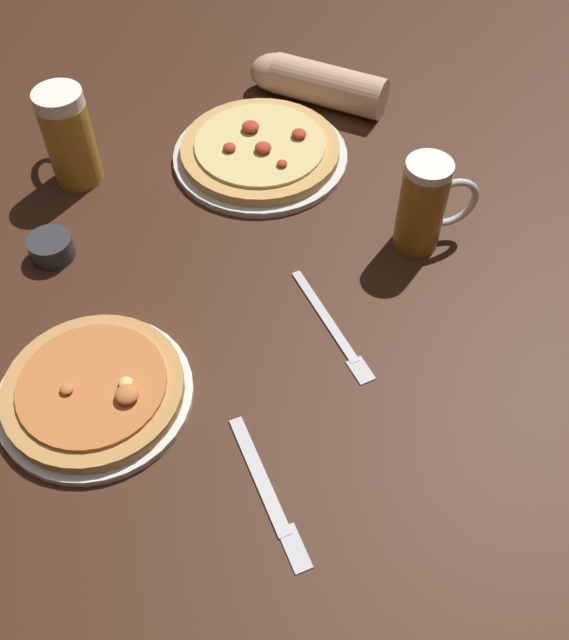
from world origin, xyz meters
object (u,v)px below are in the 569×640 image
object	(u,v)px
ramekin_sauce	(51,247)
diner_arm	(313,82)
pizza_plate_far	(260,151)
pizza_plate_near	(94,391)
beer_mug_amber	(68,136)
fork_left	(332,326)
beer_mug_dark	(425,205)
knife_right	(270,491)

from	to	relation	value
ramekin_sauce	diner_arm	xyz separation A→B (m)	(0.37, 0.48, 0.02)
pizza_plate_far	diner_arm	distance (m)	0.21
pizza_plate_near	diner_arm	size ratio (longest dim) A/B	0.98
beer_mug_amber	fork_left	xyz separation A→B (m)	(0.48, -0.28, -0.08)
pizza_plate_far	beer_mug_dark	xyz separation A→B (m)	(0.29, -0.17, 0.06)
pizza_plate_near	pizza_plate_far	bearing A→B (deg)	74.94
pizza_plate_far	pizza_plate_near	bearing A→B (deg)	-105.06
beer_mug_dark	beer_mug_amber	world-z (taller)	beer_mug_amber
beer_mug_amber	knife_right	xyz separation A→B (m)	(0.43, -0.56, -0.08)
ramekin_sauce	fork_left	distance (m)	0.47
pizza_plate_near	ramekin_sauce	xyz separation A→B (m)	(-0.15, 0.25, 0.00)
ramekin_sauce	fork_left	bearing A→B (deg)	-10.65
pizza_plate_near	pizza_plate_far	size ratio (longest dim) A/B	0.85
pizza_plate_far	knife_right	bearing A→B (deg)	-80.00
pizza_plate_near	fork_left	size ratio (longest dim) A/B	1.33
pizza_plate_far	knife_right	distance (m)	0.66
diner_arm	fork_left	bearing A→B (deg)	-80.64
diner_arm	knife_right	bearing A→B (deg)	-87.24
pizza_plate_near	diner_arm	world-z (taller)	diner_arm
pizza_plate_far	beer_mug_dark	bearing A→B (deg)	-30.97
knife_right	diner_arm	distance (m)	0.84
fork_left	pizza_plate_near	bearing A→B (deg)	-151.87
diner_arm	ramekin_sauce	bearing A→B (deg)	-127.41
fork_left	diner_arm	bearing A→B (deg)	99.36
ramekin_sauce	pizza_plate_near	bearing A→B (deg)	-59.56
pizza_plate_near	pizza_plate_far	xyz separation A→B (m)	(0.15, 0.54, 0.00)
pizza_plate_near	pizza_plate_far	world-z (taller)	same
knife_right	fork_left	bearing A→B (deg)	79.05
pizza_plate_near	knife_right	distance (m)	0.28
beer_mug_dark	beer_mug_amber	size ratio (longest dim) A/B	0.93
beer_mug_amber	knife_right	distance (m)	0.71
beer_mug_amber	fork_left	world-z (taller)	beer_mug_amber
knife_right	beer_mug_amber	bearing A→B (deg)	127.65
beer_mug_dark	diner_arm	size ratio (longest dim) A/B	0.59
knife_right	diner_arm	size ratio (longest dim) A/B	0.73
fork_left	knife_right	xyz separation A→B (m)	(-0.05, -0.27, -0.00)
pizza_plate_near	fork_left	bearing A→B (deg)	28.13
pizza_plate_near	ramekin_sauce	size ratio (longest dim) A/B	3.81
beer_mug_dark	pizza_plate_far	bearing A→B (deg)	149.03
pizza_plate_far	diner_arm	size ratio (longest dim) A/B	1.15
beer_mug_amber	diner_arm	world-z (taller)	beer_mug_amber
diner_arm	pizza_plate_far	bearing A→B (deg)	-110.64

